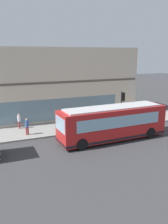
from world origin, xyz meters
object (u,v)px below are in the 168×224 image
at_px(city_bus_nearside, 113,123).
at_px(pedestrian_by_light_pole, 19,120).
at_px(pedestrian_walking_along_curb, 27,125).
at_px(newspaper_vending_box, 79,125).
at_px(traffic_light_near_corner, 122,102).
at_px(fire_hydrant, 76,122).
at_px(pedestrian_near_building_entrance, 117,115).

relative_size(city_bus_nearside, pedestrian_by_light_pole, 6.52).
distance_m(pedestrian_walking_along_curb, newspaper_vending_box, 5.14).
height_order(pedestrian_by_light_pole, newspaper_vending_box, pedestrian_by_light_pole).
bearing_deg(city_bus_nearside, pedestrian_by_light_pole, 49.26).
xyz_separation_m(traffic_light_near_corner, fire_hydrant, (1.81, 4.55, -2.18)).
relative_size(pedestrian_walking_along_curb, pedestrian_near_building_entrance, 0.98).
distance_m(pedestrian_near_building_entrance, newspaper_vending_box, 4.77).
relative_size(pedestrian_near_building_entrance, newspaper_vending_box, 1.81).
xyz_separation_m(pedestrian_near_building_entrance, newspaper_vending_box, (-0.57, 4.71, -0.48)).
distance_m(pedestrian_walking_along_curb, pedestrian_near_building_entrance, 9.81).
xyz_separation_m(fire_hydrant, newspaper_vending_box, (-1.46, 0.28, 0.09)).
bearing_deg(pedestrian_by_light_pole, newspaper_vending_box, -117.31).
bearing_deg(pedestrian_by_light_pole, pedestrian_near_building_entrance, -102.51).
distance_m(city_bus_nearside, pedestrian_walking_along_curb, 8.03).
height_order(pedestrian_near_building_entrance, pedestrian_by_light_pole, pedestrian_near_building_entrance).
bearing_deg(fire_hydrant, city_bus_nearside, -162.22).
distance_m(traffic_light_near_corner, newspaper_vending_box, 5.27).
xyz_separation_m(pedestrian_walking_along_curb, newspaper_vending_box, (-0.47, -5.10, -0.46)).
bearing_deg(traffic_light_near_corner, newspaper_vending_box, 85.84).
relative_size(city_bus_nearside, fire_hydrant, 13.67).
bearing_deg(pedestrian_near_building_entrance, city_bus_nearside, 145.01).
bearing_deg(fire_hydrant, newspaper_vending_box, 169.31).
distance_m(fire_hydrant, pedestrian_walking_along_curb, 5.49).
height_order(traffic_light_near_corner, fire_hydrant, traffic_light_near_corner).
height_order(pedestrian_walking_along_curb, pedestrian_near_building_entrance, pedestrian_near_building_entrance).
height_order(traffic_light_near_corner, pedestrian_by_light_pole, traffic_light_near_corner).
bearing_deg(pedestrian_walking_along_curb, city_bus_nearside, -119.64).
height_order(pedestrian_near_building_entrance, newspaper_vending_box, pedestrian_near_building_entrance).
relative_size(city_bus_nearside, pedestrian_near_building_entrance, 6.20).
height_order(pedestrian_walking_along_curb, pedestrian_by_light_pole, pedestrian_walking_along_curb).
bearing_deg(pedestrian_near_building_entrance, traffic_light_near_corner, -172.84).
bearing_deg(fire_hydrant, traffic_light_near_corner, -111.72).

